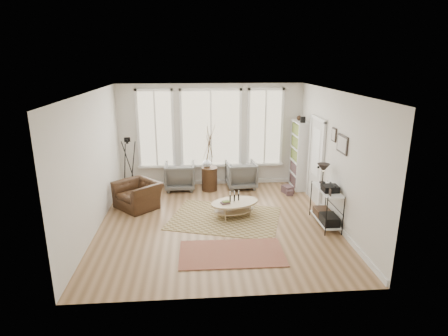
{
  "coord_description": "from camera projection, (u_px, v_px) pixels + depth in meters",
  "views": [
    {
      "loc": [
        -0.47,
        -7.73,
        3.56
      ],
      "look_at": [
        0.2,
        0.6,
        1.1
      ],
      "focal_mm": 30.0,
      "sensor_mm": 36.0,
      "label": 1
    }
  ],
  "objects": [
    {
      "name": "rug_runner",
      "position": [
        232.0,
        253.0,
        7.08
      ],
      "size": [
        1.99,
        1.12,
        0.01
      ],
      "primitive_type": "cube",
      "rotation": [
        0.0,
        0.0,
        -0.01
      ],
      "color": "maroon",
      "rests_on": "ground"
    },
    {
      "name": "rug_main",
      "position": [
        225.0,
        218.0,
        8.66
      ],
      "size": [
        2.86,
        2.46,
        0.01
      ],
      "primitive_type": "cube",
      "rotation": [
        0.0,
        0.0,
        -0.3
      ],
      "color": "brown",
      "rests_on": "ground"
    },
    {
      "name": "armchair_left",
      "position": [
        180.0,
        176.0,
        10.5
      ],
      "size": [
        0.82,
        0.84,
        0.76
      ],
      "primitive_type": "imported",
      "rotation": [
        0.0,
        0.0,
        3.14
      ],
      "color": "#64635F",
      "rests_on": "ground"
    },
    {
      "name": "coffee_table",
      "position": [
        234.0,
        205.0,
        8.68
      ],
      "size": [
        1.32,
        1.06,
        0.53
      ],
      "color": "tan",
      "rests_on": "ground"
    },
    {
      "name": "wall_art",
      "position": [
        340.0,
        142.0,
        7.85
      ],
      "size": [
        0.04,
        0.88,
        0.44
      ],
      "color": "black",
      "rests_on": "ground"
    },
    {
      "name": "room",
      "position": [
        218.0,
        161.0,
        8.06
      ],
      "size": [
        5.5,
        5.54,
        2.9
      ],
      "color": "#9D7752",
      "rests_on": "ground"
    },
    {
      "name": "book_stack_near",
      "position": [
        288.0,
        189.0,
        10.27
      ],
      "size": [
        0.33,
        0.37,
        0.19
      ],
      "primitive_type": "cube",
      "rotation": [
        0.0,
        0.0,
        0.37
      ],
      "color": "brown",
      "rests_on": "ground"
    },
    {
      "name": "accent_chair",
      "position": [
        138.0,
        195.0,
        9.21
      ],
      "size": [
        1.33,
        1.33,
        0.65
      ],
      "primitive_type": "imported",
      "rotation": [
        0.0,
        0.0,
        -0.82
      ],
      "color": "#3C2415",
      "rests_on": "ground"
    },
    {
      "name": "tripod_camera",
      "position": [
        129.0,
        168.0,
        10.09
      ],
      "size": [
        0.54,
        0.54,
        1.55
      ],
      "color": "black",
      "rests_on": "ground"
    },
    {
      "name": "bookcase",
      "position": [
        299.0,
        155.0,
        10.48
      ],
      "size": [
        0.31,
        0.85,
        2.06
      ],
      "color": "white",
      "rests_on": "ground"
    },
    {
      "name": "side_table",
      "position": [
        209.0,
        160.0,
        10.28
      ],
      "size": [
        0.43,
        0.43,
        1.82
      ],
      "color": "#3C2415",
      "rests_on": "ground"
    },
    {
      "name": "door",
      "position": [
        316.0,
        159.0,
        9.41
      ],
      "size": [
        0.09,
        1.06,
        2.22
      ],
      "color": "silver",
      "rests_on": "ground"
    },
    {
      "name": "vase",
      "position": [
        207.0,
        162.0,
        10.4
      ],
      "size": [
        0.27,
        0.27,
        0.26
      ],
      "primitive_type": "imported",
      "rotation": [
        0.0,
        0.0,
        -0.08
      ],
      "color": "silver",
      "rests_on": "side_table"
    },
    {
      "name": "low_shelf",
      "position": [
        326.0,
        203.0,
        8.19
      ],
      "size": [
        0.38,
        1.08,
        1.3
      ],
      "color": "white",
      "rests_on": "ground"
    },
    {
      "name": "armchair_right",
      "position": [
        241.0,
        175.0,
        10.63
      ],
      "size": [
        0.87,
        0.89,
        0.76
      ],
      "primitive_type": "imported",
      "rotation": [
        0.0,
        0.0,
        3.21
      ],
      "color": "#64635F",
      "rests_on": "ground"
    },
    {
      "name": "book_stack_far",
      "position": [
        289.0,
        192.0,
        10.11
      ],
      "size": [
        0.18,
        0.23,
        0.14
      ],
      "primitive_type": "cube",
      "rotation": [
        0.0,
        0.0,
        -0.04
      ],
      "color": "brown",
      "rests_on": "ground"
    },
    {
      "name": "bay_window",
      "position": [
        211.0,
        130.0,
        10.58
      ],
      "size": [
        4.14,
        0.12,
        2.24
      ],
      "color": "beige",
      "rests_on": "ground"
    }
  ]
}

